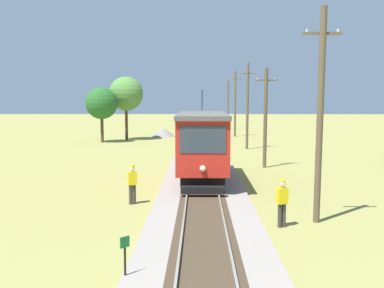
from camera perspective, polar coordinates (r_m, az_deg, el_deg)
The scene contains 13 objects.
red_tram at distance 24.66m, azimuth 1.29°, elevation 0.06°, with size 2.60×8.54×4.79m.
freight_car at distance 53.03m, azimuth 1.07°, elevation 2.38°, with size 2.40×5.20×2.31m.
utility_pole_near_tram at distance 17.26m, azimuth 15.67°, elevation 3.56°, with size 1.40×0.52×7.87m.
utility_pole_mid at distance 30.68m, azimuth 9.14°, elevation 3.35°, with size 1.40×0.50×6.61m.
utility_pole_far at distance 41.97m, azimuth 6.92°, elevation 4.82°, with size 1.40×0.45×7.83m.
utility_pole_distant at distance 56.08m, azimuth 5.40°, elevation 5.10°, with size 1.40×0.36×7.94m.
utility_pole_horizon at distance 69.90m, azimuth 4.50°, elevation 4.98°, with size 1.40×0.26×7.37m.
trackside_signal_marker at distance 11.92m, azimuth -8.36°, elevation -13.70°, with size 0.21×0.21×1.18m.
gravel_pile at distance 55.83m, azimuth -3.60°, elevation 1.47°, with size 3.05×3.05×1.05m, color gray.
track_worker at distance 16.79m, azimuth 11.16°, elevation -6.90°, with size 0.44×0.36×1.78m.
second_worker at distance 20.18m, azimuth -7.45°, elevation -4.71°, with size 0.44×0.36×1.78m.
tree_left_near at distance 49.08m, azimuth -11.20°, elevation 4.99°, with size 3.35×3.35×5.81m.
tree_right_near at distance 51.57m, azimuth -8.21°, elevation 6.20°, with size 3.80×3.80×7.05m.
Camera 1 is at (-0.17, -6.49, 4.61)m, focal length 42.80 mm.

